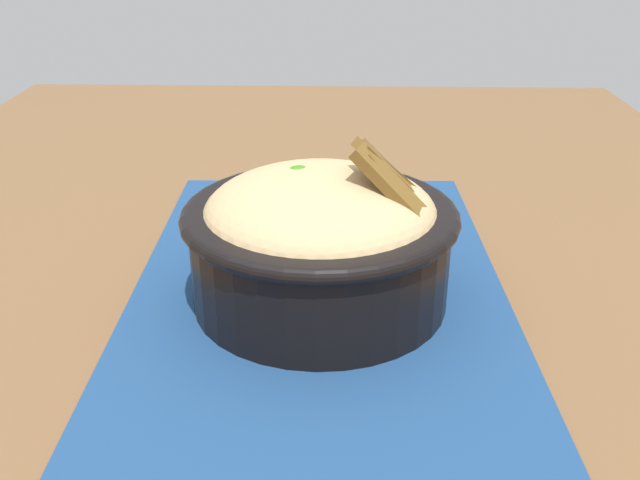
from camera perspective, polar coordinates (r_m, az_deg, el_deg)
The scene contains 4 objects.
table at distance 0.61m, azimuth -2.34°, elevation -8.38°, with size 1.37×0.96×0.77m.
placemat at distance 0.57m, azimuth -0.09°, elevation -3.66°, with size 0.47×0.29×0.00m, color navy.
bowl at distance 0.53m, azimuth 0.03°, elevation 0.36°, with size 0.20×0.20×0.13m.
fork at distance 0.65m, azimuth 0.23°, elevation 0.53°, with size 0.02×0.13×0.00m.
Camera 1 is at (-0.51, -0.04, 1.05)m, focal length 39.91 mm.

